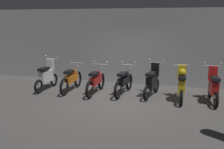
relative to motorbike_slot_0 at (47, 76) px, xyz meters
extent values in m
plane|color=#565451|center=(3.08, -0.66, -0.53)|extent=(80.00, 80.00, 0.00)
cube|color=#9EA0A3|center=(3.08, 2.03, 1.06)|extent=(16.00, 0.30, 3.17)
torus|color=black|center=(0.01, 0.53, -0.26)|extent=(0.10, 0.53, 0.53)
torus|color=black|center=(-0.01, -0.62, -0.26)|extent=(0.10, 0.53, 0.53)
cube|color=silver|center=(0.00, -0.04, 0.01)|extent=(0.24, 0.74, 0.44)
cube|color=silver|center=(0.01, 0.30, 0.41)|extent=(0.28, 0.13, 0.48)
cube|color=black|center=(0.00, -0.20, 0.33)|extent=(0.25, 0.53, 0.10)
cylinder|color=#B7BABF|center=(0.01, 0.44, 0.63)|extent=(0.56, 0.05, 0.04)
sphere|color=#B7BABF|center=(-0.25, 0.45, 0.73)|extent=(0.07, 0.07, 0.07)
sphere|color=#B7BABF|center=(0.27, 0.44, 0.73)|extent=(0.07, 0.07, 0.07)
cylinder|color=#B7BABF|center=(0.01, 0.49, 0.16)|extent=(0.06, 0.15, 0.85)
sphere|color=silver|center=(0.01, 0.49, 0.48)|extent=(0.12, 0.12, 0.12)
cube|color=white|center=(-0.01, -0.59, -0.16)|extent=(0.16, 0.02, 0.10)
torus|color=black|center=(1.02, 0.69, -0.20)|extent=(0.10, 0.65, 0.65)
torus|color=black|center=(1.03, -0.61, -0.20)|extent=(0.10, 0.65, 0.65)
cube|color=orange|center=(1.03, 0.04, -0.01)|extent=(0.23, 0.83, 0.28)
ellipsoid|color=orange|center=(1.02, 0.20, 0.21)|extent=(0.27, 0.44, 0.22)
cube|color=black|center=(1.03, -0.14, 0.27)|extent=(0.25, 0.52, 0.10)
cylinder|color=#B7BABF|center=(1.02, 0.59, 0.49)|extent=(0.56, 0.04, 0.04)
cylinder|color=#B7BABF|center=(1.02, 0.64, 0.12)|extent=(0.06, 0.16, 0.65)
sphere|color=silver|center=(1.02, 0.64, 0.34)|extent=(0.12, 0.12, 0.12)
cube|color=white|center=(1.03, -0.58, -0.10)|extent=(0.16, 0.01, 0.10)
torus|color=black|center=(2.06, 0.61, -0.20)|extent=(0.09, 0.65, 0.65)
torus|color=black|center=(2.05, -0.69, -0.20)|extent=(0.09, 0.65, 0.65)
cube|color=red|center=(2.05, -0.04, -0.01)|extent=(0.22, 0.83, 0.28)
ellipsoid|color=red|center=(2.05, 0.11, 0.21)|extent=(0.26, 0.44, 0.22)
cube|color=black|center=(2.05, -0.23, 0.27)|extent=(0.24, 0.52, 0.10)
cylinder|color=#B7BABF|center=(2.06, 0.50, 0.49)|extent=(0.56, 0.04, 0.04)
sphere|color=#B7BABF|center=(1.80, 0.50, 0.59)|extent=(0.07, 0.07, 0.07)
sphere|color=#B7BABF|center=(2.32, 0.50, 0.59)|extent=(0.07, 0.07, 0.07)
cylinder|color=#B7BABF|center=(2.06, 0.55, 0.12)|extent=(0.06, 0.16, 0.65)
sphere|color=silver|center=(2.06, 0.55, 0.34)|extent=(0.12, 0.12, 0.12)
cube|color=white|center=(2.05, -0.67, -0.10)|extent=(0.16, 0.01, 0.10)
torus|color=black|center=(3.14, 0.80, -0.20)|extent=(0.15, 0.66, 0.65)
torus|color=black|center=(3.02, -0.50, -0.20)|extent=(0.15, 0.66, 0.65)
cube|color=black|center=(3.08, 0.15, -0.01)|extent=(0.30, 0.85, 0.28)
ellipsoid|color=black|center=(3.09, 0.30, 0.21)|extent=(0.30, 0.46, 0.22)
cube|color=black|center=(3.06, -0.03, 0.27)|extent=(0.29, 0.54, 0.10)
cylinder|color=#B7BABF|center=(3.13, 0.69, 0.49)|extent=(0.56, 0.09, 0.04)
sphere|color=#B7BABF|center=(2.87, 0.72, 0.59)|extent=(0.07, 0.07, 0.07)
sphere|color=#B7BABF|center=(3.39, 0.67, 0.59)|extent=(0.07, 0.07, 0.07)
cylinder|color=#B7BABF|center=(3.14, 0.74, 0.12)|extent=(0.07, 0.16, 0.65)
sphere|color=silver|center=(3.14, 0.74, 0.34)|extent=(0.12, 0.12, 0.12)
cube|color=white|center=(3.02, -0.47, -0.10)|extent=(0.16, 0.03, 0.10)
torus|color=black|center=(4.21, 0.71, -0.26)|extent=(0.18, 0.54, 0.53)
torus|color=black|center=(4.00, -0.42, -0.26)|extent=(0.18, 0.54, 0.53)
cube|color=black|center=(4.11, 0.15, 0.01)|extent=(0.35, 0.76, 0.44)
cube|color=black|center=(4.17, 0.49, 0.41)|extent=(0.30, 0.17, 0.48)
cube|color=black|center=(4.08, -0.01, 0.33)|extent=(0.33, 0.55, 0.10)
cylinder|color=#B7BABF|center=(4.19, 0.62, 0.63)|extent=(0.56, 0.14, 0.04)
sphere|color=#B7BABF|center=(3.94, 0.67, 0.73)|extent=(0.07, 0.07, 0.07)
sphere|color=#B7BABF|center=(4.45, 0.57, 0.73)|extent=(0.07, 0.07, 0.07)
cylinder|color=#B7BABF|center=(4.20, 0.67, 0.16)|extent=(0.08, 0.16, 0.85)
sphere|color=silver|center=(4.20, 0.67, 0.48)|extent=(0.12, 0.12, 0.12)
cube|color=white|center=(4.01, -0.40, -0.16)|extent=(0.16, 0.04, 0.10)
torus|color=black|center=(5.11, 0.48, -0.26)|extent=(0.11, 0.53, 0.53)
torus|color=black|center=(5.16, -0.67, -0.26)|extent=(0.11, 0.53, 0.53)
cube|color=gold|center=(5.13, -0.10, 0.01)|extent=(0.25, 0.74, 0.44)
cube|color=gold|center=(5.12, 0.25, 0.41)|extent=(0.28, 0.13, 0.48)
cube|color=black|center=(5.14, -0.26, 0.33)|extent=(0.26, 0.53, 0.10)
cylinder|color=#B7BABF|center=(5.12, 0.39, 0.63)|extent=(0.56, 0.06, 0.04)
cylinder|color=#B7BABF|center=(5.11, 0.43, 0.16)|extent=(0.06, 0.15, 0.85)
sphere|color=silver|center=(5.11, 0.43, 0.48)|extent=(0.12, 0.12, 0.12)
cube|color=white|center=(5.15, -0.65, -0.16)|extent=(0.16, 0.02, 0.10)
sphere|color=gold|center=(5.14, -0.26, 0.50)|extent=(0.24, 0.24, 0.24)
torus|color=black|center=(6.12, 0.54, -0.26)|extent=(0.13, 0.54, 0.53)
torus|color=black|center=(6.20, -0.61, -0.26)|extent=(0.13, 0.54, 0.53)
cube|color=red|center=(6.16, -0.03, 0.01)|extent=(0.27, 0.75, 0.44)
cube|color=red|center=(6.14, 0.31, 0.41)|extent=(0.29, 0.14, 0.48)
cube|color=black|center=(6.17, -0.19, 0.33)|extent=(0.28, 0.54, 0.10)
cylinder|color=#B7BABF|center=(6.13, 0.45, 0.63)|extent=(0.56, 0.08, 0.04)
sphere|color=#B7BABF|center=(5.87, 0.43, 0.73)|extent=(0.07, 0.07, 0.07)
sphere|color=#B7BABF|center=(6.39, 0.47, 0.73)|extent=(0.07, 0.07, 0.07)
cylinder|color=#B7BABF|center=(6.12, 0.50, 0.16)|extent=(0.07, 0.15, 0.85)
sphere|color=silver|center=(6.12, 0.50, 0.48)|extent=(0.12, 0.12, 0.12)
cube|color=white|center=(6.20, -0.58, -0.16)|extent=(0.16, 0.02, 0.10)
camera|label=1|loc=(5.19, -8.95, 2.19)|focal=41.85mm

